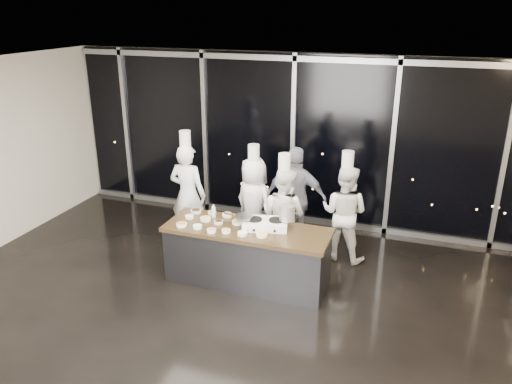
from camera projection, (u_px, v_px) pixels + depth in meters
ground at (225, 313)px, 6.87m from camera, size 9.00×9.00×0.00m
room_shell at (234, 158)px, 6.02m from camera, size 9.02×7.02×3.21m
window_wall at (294, 141)px, 9.33m from camera, size 8.90×0.11×3.20m
demo_counter at (247, 255)px, 7.50m from camera, size 2.46×0.86×0.90m
stove at (265, 224)px, 7.34m from camera, size 0.72×0.54×0.14m
frying_pan at (244, 217)px, 7.33m from camera, size 0.48×0.32×0.04m
stock_pot at (287, 213)px, 7.25m from camera, size 0.27×0.27×0.23m
prep_bowls at (219, 223)px, 7.47m from camera, size 1.43×0.75×0.05m
squeeze_bottle at (214, 211)px, 7.69m from camera, size 0.06×0.06×0.22m
chef_far_left at (188, 194)px, 8.62m from camera, size 0.67×0.45×2.03m
chef_left at (254, 203)px, 8.51m from camera, size 0.93×0.79×1.84m
chef_center at (283, 215)px, 8.01m from camera, size 0.92×0.80×1.84m
guest at (296, 199)px, 8.46m from camera, size 1.09×0.54×1.80m
chef_right at (344, 212)px, 8.11m from camera, size 0.89×0.75×1.85m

